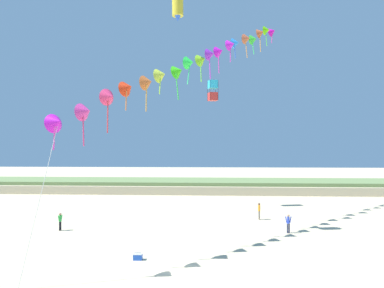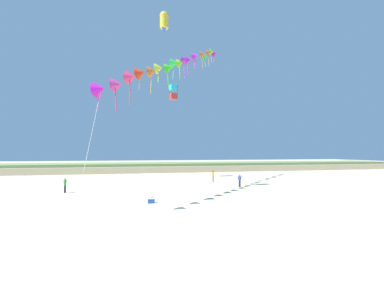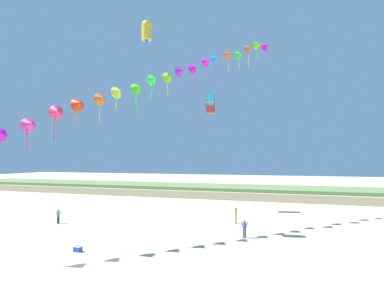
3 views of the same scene
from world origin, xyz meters
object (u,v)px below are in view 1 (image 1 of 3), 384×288
at_px(person_near_left, 60,220).
at_px(beach_cooler, 138,256).
at_px(person_mid_center, 259,210).
at_px(large_kite_low_lead, 213,91).
at_px(large_kite_mid_trail, 178,6).
at_px(person_near_right, 288,222).

relative_size(person_near_left, beach_cooler, 2.71).
relative_size(person_mid_center, large_kite_low_lead, 0.67).
bearing_deg(large_kite_mid_trail, beach_cooler, -104.20).
height_order(large_kite_low_lead, beach_cooler, large_kite_low_lead).
xyz_separation_m(person_near_right, large_kite_mid_trail, (-9.55, -0.37, 18.82)).
distance_m(large_kite_low_lead, large_kite_mid_trail, 14.84).
xyz_separation_m(person_near_right, beach_cooler, (-11.43, -7.78, -0.73)).
xyz_separation_m(large_kite_low_lead, large_kite_mid_trail, (-3.13, -13.58, 5.09)).
height_order(person_near_right, large_kite_low_lead, large_kite_low_lead).
xyz_separation_m(person_mid_center, large_kite_low_lead, (-4.71, 7.59, 13.68)).
relative_size(person_mid_center, beach_cooler, 2.99).
bearing_deg(person_near_left, large_kite_mid_trail, -1.17).
bearing_deg(person_mid_center, person_near_left, -162.53).
height_order(person_mid_center, beach_cooler, person_mid_center).
xyz_separation_m(person_near_left, beach_cooler, (8.64, -7.62, -0.69)).
bearing_deg(large_kite_mid_trail, person_near_left, 178.83).
distance_m(person_near_right, beach_cooler, 13.84).
height_order(person_near_left, beach_cooler, person_near_left).
bearing_deg(beach_cooler, large_kite_low_lead, 76.58).
relative_size(large_kite_low_lead, beach_cooler, 4.43).
height_order(person_near_left, large_kite_mid_trail, large_kite_mid_trail).
bearing_deg(person_near_right, large_kite_mid_trail, -177.79).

